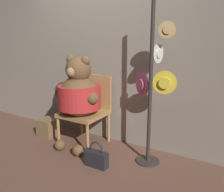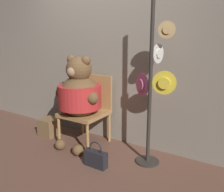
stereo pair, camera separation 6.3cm
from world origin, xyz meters
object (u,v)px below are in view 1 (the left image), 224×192
at_px(handbag_on_ground, 96,158).
at_px(hat_display_rack, 153,89).
at_px(chair, 88,107).
at_px(teddy_bear, 79,94).

bearing_deg(handbag_on_ground, hat_display_rack, 44.37).
height_order(chair, teddy_bear, teddy_bear).
relative_size(hat_display_rack, handbag_on_ground, 6.13).
xyz_separation_m(teddy_bear, hat_display_rack, (0.98, 0.12, 0.15)).
xyz_separation_m(chair, teddy_bear, (0.00, -0.18, 0.23)).
bearing_deg(teddy_bear, hat_display_rack, 6.94).
height_order(hat_display_rack, handbag_on_ground, hat_display_rack).
xyz_separation_m(teddy_bear, handbag_on_ground, (0.51, -0.34, -0.63)).
distance_m(chair, hat_display_rack, 1.05).
xyz_separation_m(chair, handbag_on_ground, (0.51, -0.52, -0.40)).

